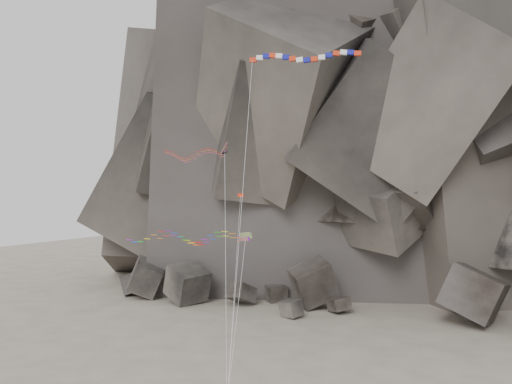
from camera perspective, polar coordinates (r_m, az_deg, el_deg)
The scene contains 7 objects.
ground at distance 62.21m, azimuth -4.95°, elevation -18.00°, with size 260.00×260.00×0.00m, color #A89B87.
headland at distance 125.75m, azimuth 12.91°, elevation 10.70°, with size 110.00×70.00×84.00m, color #5C544B, non-canonical shape.
boulder_field at distance 89.91m, azimuth 7.67°, elevation -10.47°, with size 81.22×14.93×9.26m.
delta_kite at distance 67.37m, azimuth -6.58°, elevation 3.78°, with size 18.53×15.94×23.33m.
banner_kite at distance 58.19m, azimuth 4.75°, elevation 13.16°, with size 10.86×13.84×31.57m.
parafoil_kite at distance 60.86m, azimuth -7.51°, elevation -4.47°, with size 18.23×10.32×13.60m.
pennant_kite at distance 57.78m, azimuth -1.78°, elevation -3.31°, with size 5.73×12.02×17.43m.
Camera 1 is at (31.97, -49.57, 19.77)m, focal length 40.00 mm.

